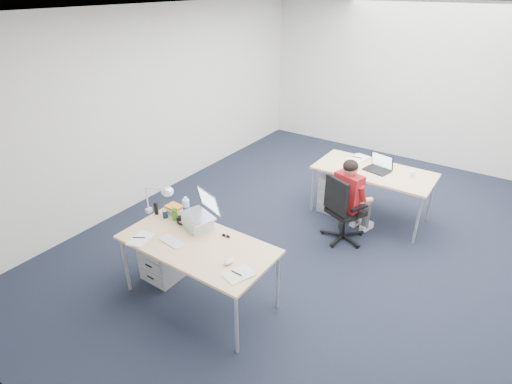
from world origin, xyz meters
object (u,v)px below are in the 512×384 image
office_chair (343,222)px  far_cup (412,174)px  desk_near (197,247)px  can_koozie (165,214)px  water_bottle (186,207)px  dark_laptop (378,163)px  desk_far (374,173)px  desk_lamp (155,199)px  seated_person (353,198)px  drawer_pedestal_far (337,192)px  sunglasses (226,236)px  book_stack (174,209)px  wireless_keyboard (172,242)px  cordless_phone (156,209)px  silver_laptop (197,212)px  bear_figurine (175,214)px  headphones (185,220)px  computer_mouse (229,262)px  drawer_pedestal_near (166,255)px

office_chair → far_cup: 1.14m
desk_near → can_koozie: size_ratio=16.32×
water_bottle → dark_laptop: water_bottle is taller
desk_far → water_bottle: water_bottle is taller
desk_lamp → dark_laptop: (1.62, 2.56, -0.10)m
seated_person → desk_lamp: (-1.55, -1.93, 0.39)m
drawer_pedestal_far → sunglasses: size_ratio=5.83×
seated_person → book_stack: size_ratio=5.66×
seated_person → wireless_keyboard: bearing=-99.8°
drawer_pedestal_far → cordless_phone: size_ratio=3.68×
cordless_phone → far_cup: bearing=29.7°
desk_far → far_cup: 0.50m
silver_laptop → desk_lamp: bearing=-153.1°
bear_figurine → cordless_phone: bear_figurine is taller
sunglasses → dark_laptop: bearing=65.2°
office_chair → silver_laptop: size_ratio=2.42×
bear_figurine → cordless_phone: size_ratio=1.07×
wireless_keyboard → headphones: bearing=119.8°
office_chair → bear_figurine: office_chair is taller
far_cup → water_bottle: bearing=-126.1°
sunglasses → far_cup: (1.18, 2.52, 0.03)m
can_koozie → book_stack: size_ratio=0.49×
desk_near → dark_laptop: bearing=71.6°
desk_near → desk_far: size_ratio=1.00×
headphones → can_koozie: size_ratio=2.36×
drawer_pedestal_far → sunglasses: bearing=-95.2°
book_stack → far_cup: bearing=51.5°
computer_mouse → headphones: same height
sunglasses → dark_laptop: size_ratio=0.28×
silver_laptop → book_stack: (-0.42, 0.07, -0.15)m
drawer_pedestal_near → dark_laptop: dark_laptop is taller
cordless_phone → far_cup: size_ratio=1.69×
office_chair → book_stack: 2.20m
computer_mouse → sunglasses: bearing=136.0°
seated_person → wireless_keyboard: 2.45m
computer_mouse → desk_far: bearing=85.7°
office_chair → water_bottle: size_ratio=3.74×
can_koozie → desk_lamp: bearing=-163.9°
drawer_pedestal_far → book_stack: (-1.00, -2.33, 0.50)m
drawer_pedestal_far → headphones: bearing=-107.7°
drawer_pedestal_far → water_bottle: water_bottle is taller
can_koozie → book_stack: can_koozie is taller
drawer_pedestal_far → bear_figurine: (-0.88, -2.43, 0.53)m
computer_mouse → water_bottle: (-0.90, 0.39, 0.11)m
book_stack → office_chair: bearing=49.2°
drawer_pedestal_near → can_koozie: bearing=103.1°
drawer_pedestal_near → far_cup: (1.96, 2.68, 0.50)m
silver_laptop → book_stack: silver_laptop is taller
water_bottle → cordless_phone: size_ratio=1.67×
desk_far → computer_mouse: 2.81m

